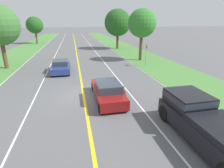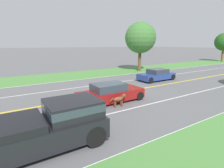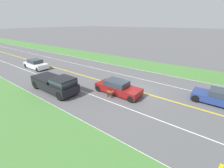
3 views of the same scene
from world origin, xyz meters
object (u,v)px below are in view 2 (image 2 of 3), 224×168
at_px(dog, 120,99).
at_px(oncoming_car, 157,75).
at_px(ego_car, 110,93).
at_px(roadside_tree_left_far, 224,42).
at_px(roadside_tree_left_near, 140,38).
at_px(pickup_truck, 39,128).

height_order(dog, oncoming_car, oncoming_car).
bearing_deg(dog, ego_car, -176.97).
bearing_deg(ego_car, roadside_tree_left_far, 106.46).
xyz_separation_m(dog, roadside_tree_left_far, (-12.24, 37.48, 3.94)).
xyz_separation_m(ego_car, oncoming_car, (-3.63, 8.32, -0.02)).
height_order(dog, roadside_tree_left_far, roadside_tree_left_far).
relative_size(dog, roadside_tree_left_near, 0.17).
bearing_deg(roadside_tree_left_near, ego_car, -48.44).
distance_m(oncoming_car, roadside_tree_left_near, 8.25).
distance_m(pickup_truck, oncoming_car, 15.36).
xyz_separation_m(dog, roadside_tree_left_near, (-11.20, 11.35, 4.33)).
relative_size(ego_car, roadside_tree_left_near, 0.66).
height_order(ego_car, oncoming_car, ego_car).
bearing_deg(ego_car, roadside_tree_left_near, 131.56).
relative_size(ego_car, dog, 3.82).
bearing_deg(roadside_tree_left_near, oncoming_car, -25.07).
bearing_deg(dog, roadside_tree_left_far, 112.71).
height_order(ego_car, roadside_tree_left_far, roadside_tree_left_far).
bearing_deg(oncoming_car, roadside_tree_left_near, -25.07).
bearing_deg(roadside_tree_left_near, roadside_tree_left_far, 92.27).
bearing_deg(roadside_tree_left_near, pickup_truck, -50.89).
xyz_separation_m(ego_car, roadside_tree_left_near, (-10.03, 11.32, 4.24)).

